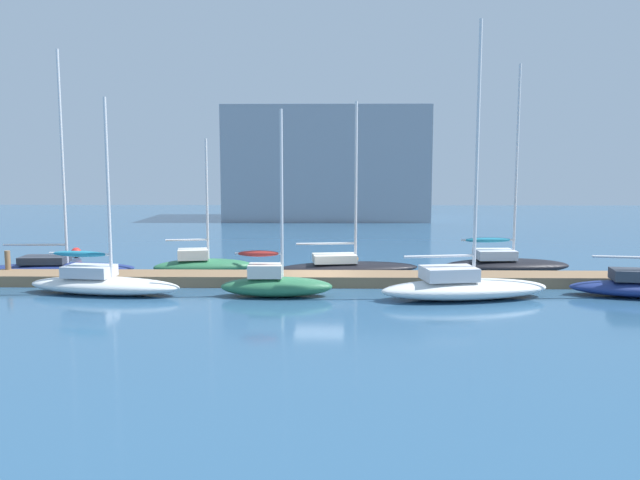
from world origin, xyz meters
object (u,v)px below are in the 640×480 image
object	(u,v)px
sailboat_0	(58,265)
sailboat_1	(102,282)
harbor_building_distant	(326,164)
mooring_buoy_orange	(353,259)
mooring_buoy_red	(76,252)
sailboat_5	(463,286)
sailboat_6	(505,263)
sailboat_2	(202,264)
sailboat_4	(347,266)
sailboat_3	(275,283)

from	to	relation	value
sailboat_0	sailboat_1	distance (m)	6.90
harbor_building_distant	mooring_buoy_orange	bearing A→B (deg)	-86.60
sailboat_0	harbor_building_distant	size ratio (longest dim) A/B	0.57
mooring_buoy_red	harbor_building_distant	world-z (taller)	harbor_building_distant
mooring_buoy_orange	harbor_building_distant	distance (m)	32.34
harbor_building_distant	sailboat_1	bearing A→B (deg)	-103.86
sailboat_5	sailboat_6	world-z (taller)	sailboat_5
sailboat_6	mooring_buoy_red	size ratio (longest dim) A/B	17.96
mooring_buoy_orange	harbor_building_distant	size ratio (longest dim) A/B	0.03
sailboat_2	sailboat_1	bearing A→B (deg)	-134.10
mooring_buoy_red	sailboat_6	bearing A→B (deg)	-11.65
sailboat_1	sailboat_6	size ratio (longest dim) A/B	0.79
sailboat_5	mooring_buoy_red	xyz separation A→B (m)	(-22.42, 12.32, -0.30)
sailboat_6	mooring_buoy_red	distance (m)	26.70
sailboat_1	sailboat_4	distance (m)	12.74
sailboat_0	sailboat_2	distance (m)	7.93
sailboat_1	harbor_building_distant	world-z (taller)	harbor_building_distant
harbor_building_distant	sailboat_4	bearing A→B (deg)	-87.73
sailboat_2	harbor_building_distant	xyz separation A→B (m)	(6.53, 35.54, 5.39)
mooring_buoy_red	sailboat_4	bearing A→B (deg)	-19.24
sailboat_1	sailboat_3	size ratio (longest dim) A/B	1.07
sailboat_0	sailboat_3	distance (m)	13.71
sailboat_2	sailboat_5	xyz separation A→B (m)	(13.00, -6.21, 0.06)
sailboat_6	sailboat_4	bearing A→B (deg)	-178.82
sailboat_5	sailboat_6	distance (m)	7.87
sailboat_0	sailboat_4	xyz separation A→B (m)	(15.86, 0.12, -0.00)
sailboat_2	sailboat_4	size ratio (longest dim) A/B	0.79
sailboat_3	sailboat_6	bearing A→B (deg)	27.19
sailboat_0	sailboat_5	world-z (taller)	sailboat_5
sailboat_1	sailboat_4	bearing A→B (deg)	34.15
mooring_buoy_orange	sailboat_0	bearing A→B (deg)	-166.85
sailboat_5	sailboat_0	bearing A→B (deg)	153.67
sailboat_1	harbor_building_distant	xyz separation A→B (m)	(10.10, 40.96, 5.37)
sailboat_0	sailboat_6	size ratio (longest dim) A/B	1.06
sailboat_2	mooring_buoy_red	distance (m)	11.23
sailboat_4	mooring_buoy_red	world-z (taller)	sailboat_4
sailboat_1	mooring_buoy_red	xyz separation A→B (m)	(-5.84, 11.53, -0.25)
sailboat_2	mooring_buoy_red	xyz separation A→B (m)	(-9.42, 6.11, -0.24)
sailboat_2	sailboat_3	bearing A→B (deg)	-62.85
sailboat_3	harbor_building_distant	distance (m)	41.74
sailboat_3	mooring_buoy_orange	bearing A→B (deg)	66.89
sailboat_4	mooring_buoy_orange	world-z (taller)	sailboat_4
sailboat_4	mooring_buoy_orange	xyz separation A→B (m)	(0.48, 3.70, -0.18)
harbor_building_distant	sailboat_5	bearing A→B (deg)	-81.19
sailboat_0	sailboat_4	size ratio (longest dim) A/B	1.29
mooring_buoy_red	harbor_building_distant	size ratio (longest dim) A/B	0.03
sailboat_4	sailboat_1	bearing A→B (deg)	-162.17
mooring_buoy_orange	sailboat_3	bearing A→B (deg)	-112.19
mooring_buoy_orange	sailboat_6	bearing A→B (deg)	-20.04
sailboat_3	sailboat_5	xyz separation A→B (m)	(8.49, -0.40, -0.02)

